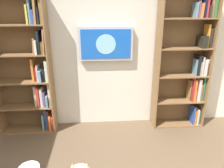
% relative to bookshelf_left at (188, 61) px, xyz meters
% --- Properties ---
extents(wall_back, '(4.52, 0.06, 2.70)m').
position_rel_bookshelf_left_xyz_m(wall_back, '(1.29, -0.17, 0.28)').
color(wall_back, silver).
rests_on(wall_back, ground).
extents(bookshelf_left, '(0.82, 0.28, 2.14)m').
position_rel_bookshelf_left_xyz_m(bookshelf_left, '(0.00, 0.00, 0.00)').
color(bookshelf_left, brown).
rests_on(bookshelf_left, ground).
extents(bookshelf_right, '(0.83, 0.28, 2.04)m').
position_rel_bookshelf_left_xyz_m(bookshelf_right, '(2.39, 0.00, -0.07)').
color(bookshelf_right, brown).
rests_on(bookshelf_right, ground).
extents(wall_mounted_tv, '(0.81, 0.07, 0.50)m').
position_rel_bookshelf_left_xyz_m(wall_mounted_tv, '(1.26, -0.08, 0.27)').
color(wall_mounted_tv, '#B7B7BC').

